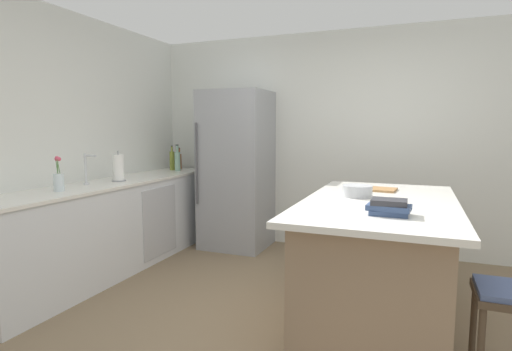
# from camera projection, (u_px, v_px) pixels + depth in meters

# --- Properties ---
(ground_plane) EXTENTS (7.20, 7.20, 0.00)m
(ground_plane) POSITION_uv_depth(u_px,v_px,m) (291.00, 332.00, 2.92)
(ground_plane) COLOR #7A664C
(wall_rear) EXTENTS (6.00, 0.10, 2.60)m
(wall_rear) POSITION_uv_depth(u_px,v_px,m) (346.00, 142.00, 4.85)
(wall_rear) COLOR silver
(wall_rear) RESTS_ON ground_plane
(wall_left) EXTENTS (0.10, 6.00, 2.60)m
(wall_left) POSITION_uv_depth(u_px,v_px,m) (33.00, 146.00, 3.67)
(wall_left) COLOR silver
(wall_left) RESTS_ON ground_plane
(counter_run_left) EXTENTS (0.63, 3.00, 0.92)m
(counter_run_left) POSITION_uv_depth(u_px,v_px,m) (114.00, 225.00, 4.20)
(counter_run_left) COLOR silver
(counter_run_left) RESTS_ON ground_plane
(kitchen_island) EXTENTS (1.08, 1.96, 0.93)m
(kitchen_island) POSITION_uv_depth(u_px,v_px,m) (378.00, 260.00, 3.07)
(kitchen_island) COLOR #8E755B
(kitchen_island) RESTS_ON ground_plane
(refrigerator) EXTENTS (0.77, 0.74, 1.91)m
(refrigerator) POSITION_uv_depth(u_px,v_px,m) (237.00, 170.00, 4.98)
(refrigerator) COLOR #93969B
(refrigerator) RESTS_ON ground_plane
(bar_stool) EXTENTS (0.36, 0.36, 0.62)m
(bar_stool) POSITION_uv_depth(u_px,v_px,m) (511.00, 308.00, 2.16)
(bar_stool) COLOR #473828
(bar_stool) RESTS_ON ground_plane
(sink_faucet) EXTENTS (0.15, 0.05, 0.30)m
(sink_faucet) POSITION_uv_depth(u_px,v_px,m) (87.00, 168.00, 3.88)
(sink_faucet) COLOR silver
(sink_faucet) RESTS_ON counter_run_left
(flower_vase) EXTENTS (0.09, 0.09, 0.30)m
(flower_vase) POSITION_uv_depth(u_px,v_px,m) (59.00, 180.00, 3.48)
(flower_vase) COLOR silver
(flower_vase) RESTS_ON counter_run_left
(paper_towel_roll) EXTENTS (0.14, 0.14, 0.31)m
(paper_towel_roll) POSITION_uv_depth(u_px,v_px,m) (118.00, 168.00, 4.14)
(paper_towel_roll) COLOR gray
(paper_towel_roll) RESTS_ON counter_run_left
(vinegar_bottle) EXTENTS (0.05, 0.05, 0.28)m
(vinegar_bottle) POSITION_uv_depth(u_px,v_px,m) (180.00, 161.00, 5.44)
(vinegar_bottle) COLOR #994C23
(vinegar_bottle) RESTS_ON counter_run_left
(soda_bottle) EXTENTS (0.08, 0.08, 0.33)m
(soda_bottle) POSITION_uv_depth(u_px,v_px,m) (177.00, 160.00, 5.35)
(soda_bottle) COLOR silver
(soda_bottle) RESTS_ON counter_run_left
(olive_oil_bottle) EXTENTS (0.06, 0.06, 0.32)m
(olive_oil_bottle) POSITION_uv_depth(u_px,v_px,m) (172.00, 160.00, 5.27)
(olive_oil_bottle) COLOR olive
(olive_oil_bottle) RESTS_ON counter_run_left
(gin_bottle) EXTENTS (0.07, 0.07, 0.33)m
(gin_bottle) POSITION_uv_depth(u_px,v_px,m) (178.00, 161.00, 5.13)
(gin_bottle) COLOR #8CB79E
(gin_bottle) RESTS_ON counter_run_left
(cookbook_stack) EXTENTS (0.27, 0.19, 0.10)m
(cookbook_stack) POSITION_uv_depth(u_px,v_px,m) (389.00, 207.00, 2.50)
(cookbook_stack) COLOR #334770
(cookbook_stack) RESTS_ON kitchen_island
(mixing_bowl) EXTENTS (0.23, 0.23, 0.09)m
(mixing_bowl) POSITION_uv_depth(u_px,v_px,m) (357.00, 191.00, 3.17)
(mixing_bowl) COLOR #B2B5BA
(mixing_bowl) RESTS_ON kitchen_island
(cutting_board) EXTENTS (0.30, 0.26, 0.02)m
(cutting_board) POSITION_uv_depth(u_px,v_px,m) (379.00, 189.00, 3.50)
(cutting_board) COLOR #9E7042
(cutting_board) RESTS_ON kitchen_island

